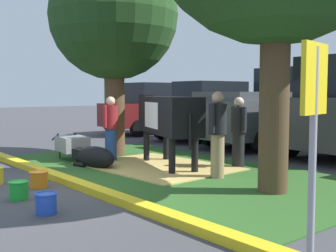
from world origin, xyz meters
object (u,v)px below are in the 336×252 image
at_px(bucket_green, 19,190).
at_px(sedan_blue, 210,111).
at_px(person_visitor_far, 111,127).
at_px(bucket_orange, 39,179).
at_px(pickup_truck_maroon, 277,109).
at_px(shade_tree_left, 114,17).
at_px(wheelbarrow, 73,145).
at_px(bucket_blue, 46,203).
at_px(parking_sign, 314,119).
at_px(person_visitor_near, 218,132).
at_px(person_handler, 239,130).
at_px(hatchback_white, 156,109).
at_px(calf_lying, 95,157).
at_px(cow_holstein, 167,116).

height_order(bucket_green, sedan_blue, sedan_blue).
bearing_deg(person_visitor_far, bucket_orange, -57.26).
bearing_deg(pickup_truck_maroon, person_visitor_far, -94.08).
xyz_separation_m(bucket_orange, pickup_truck_maroon, (-1.14, 8.17, 0.97)).
distance_m(shade_tree_left, bucket_green, 5.76).
height_order(wheelbarrow, bucket_blue, wheelbarrow).
distance_m(parking_sign, bucket_blue, 3.89).
bearing_deg(pickup_truck_maroon, shade_tree_left, -103.22).
bearing_deg(wheelbarrow, pickup_truck_maroon, 79.20).
relative_size(person_visitor_near, person_visitor_far, 1.07).
bearing_deg(person_handler, hatchback_white, 154.97).
relative_size(person_visitor_near, bucket_orange, 5.03).
distance_m(person_visitor_far, wheelbarrow, 1.09).
relative_size(calf_lying, bucket_blue, 4.31).
bearing_deg(bucket_green, cow_holstein, 102.85).
relative_size(person_visitor_far, bucket_green, 4.99).
bearing_deg(bucket_blue, shade_tree_left, 137.99).
xyz_separation_m(cow_holstein, person_visitor_far, (-1.33, -0.63, -0.31)).
xyz_separation_m(calf_lying, wheelbarrow, (-1.27, 0.11, 0.15)).
height_order(shade_tree_left, calf_lying, shade_tree_left).
height_order(person_visitor_near, wheelbarrow, person_visitor_near).
bearing_deg(hatchback_white, bucket_green, -48.52).
bearing_deg(cow_holstein, person_visitor_near, -2.49).
relative_size(shade_tree_left, hatchback_white, 1.18).
relative_size(cow_holstein, wheelbarrow, 1.88).
relative_size(calf_lying, bucket_green, 4.29).
height_order(parking_sign, bucket_green, parking_sign).
bearing_deg(shade_tree_left, person_visitor_far, -37.18).
bearing_deg(sedan_blue, person_handler, -38.52).
xyz_separation_m(shade_tree_left, person_visitor_far, (0.80, -0.61, -2.73)).
bearing_deg(bucket_orange, person_visitor_near, 64.63).
xyz_separation_m(cow_holstein, calf_lying, (-0.86, -1.33, -0.90)).
distance_m(wheelbarrow, pickup_truck_maroon, 6.51).
xyz_separation_m(calf_lying, person_handler, (1.97, 2.43, 0.59)).
height_order(cow_holstein, person_visitor_far, cow_holstein).
bearing_deg(calf_lying, parking_sign, -14.06).
bearing_deg(hatchback_white, cow_holstein, -35.64).
height_order(calf_lying, parking_sign, parking_sign).
xyz_separation_m(cow_holstein, bucket_green, (0.82, -3.60, -0.99)).
bearing_deg(bucket_blue, bucket_orange, 160.90).
bearing_deg(parking_sign, bucket_green, -171.46).
height_order(cow_holstein, bucket_green, cow_holstein).
relative_size(shade_tree_left, person_visitor_far, 3.39).
bearing_deg(bucket_green, pickup_truck_maroon, 101.27).
distance_m(bucket_green, bucket_blue, 1.01).
bearing_deg(sedan_blue, pickup_truck_maroon, 9.23).
xyz_separation_m(person_handler, hatchback_white, (-7.56, 3.53, 0.16)).
relative_size(bucket_green, hatchback_white, 0.07).
height_order(cow_holstein, bucket_blue, cow_holstein).
bearing_deg(bucket_orange, calf_lying, 122.30).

